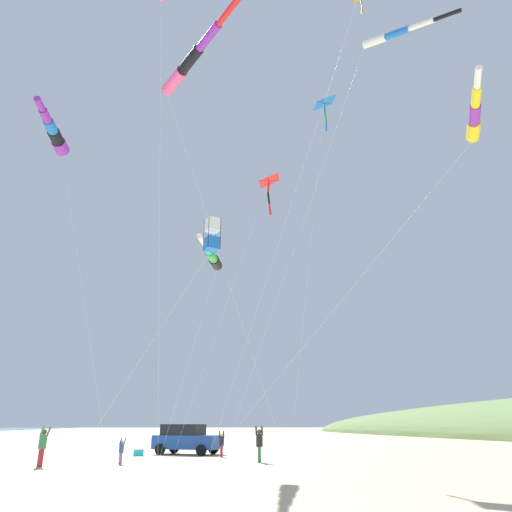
% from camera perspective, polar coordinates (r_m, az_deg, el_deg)
% --- Properties ---
extents(ground_plane, '(600.00, 600.00, 0.00)m').
position_cam_1_polar(ground_plane, '(29.55, -16.44, -22.80)').
color(ground_plane, '#C6B58C').
extents(parked_car, '(4.64, 3.78, 1.85)m').
position_cam_1_polar(parked_car, '(32.98, -8.57, -21.32)').
color(parked_car, '#1E479E').
rests_on(parked_car, ground_plane).
extents(cooler_box, '(0.62, 0.42, 0.42)m').
position_cam_1_polar(cooler_box, '(31.99, -14.23, -22.34)').
color(cooler_box, '#1EB7C6').
rests_on(cooler_box, ground_plane).
extents(person_adult_flyer, '(0.50, 0.60, 1.76)m').
position_cam_1_polar(person_adult_flyer, '(25.86, 0.42, -21.92)').
color(person_adult_flyer, '#3D7F51').
rests_on(person_adult_flyer, ground_plane).
extents(person_child_green_jacket, '(0.59, 0.64, 1.79)m').
position_cam_1_polar(person_child_green_jacket, '(25.21, -24.74, -20.25)').
color(person_child_green_jacket, '#B72833').
rests_on(person_child_green_jacket, ground_plane).
extents(person_child_grey_jacket, '(0.33, 0.43, 1.45)m').
position_cam_1_polar(person_child_grey_jacket, '(30.17, -4.24, -21.92)').
color(person_child_grey_jacket, '#B72833').
rests_on(person_child_grey_jacket, ground_plane).
extents(person_bystander_far, '(0.37, 0.42, 1.21)m').
position_cam_1_polar(person_bystander_far, '(25.65, -16.22, -21.88)').
color(person_bystander_far, '#8E6B9E').
rests_on(person_bystander_far, ground_plane).
extents(kite_windsock_blue_topmost, '(2.78, 10.25, 10.58)m').
position_cam_1_polar(kite_windsock_blue_topmost, '(24.58, -5.43, -0.08)').
color(kite_windsock_blue_topmost, black).
rests_on(kite_windsock_blue_topmost, ground_plane).
extents(kite_windsock_small_distant, '(6.91, 9.07, 17.65)m').
position_cam_1_polar(kite_windsock_small_distant, '(23.14, -8.25, 22.48)').
color(kite_windsock_small_distant, '#EF4C93').
rests_on(kite_windsock_small_distant, ground_plane).
extents(kite_delta_checkered_midright, '(5.60, 4.40, 16.41)m').
position_cam_1_polar(kite_delta_checkered_midright, '(29.19, 1.55, 9.19)').
color(kite_delta_checkered_midright, red).
rests_on(kite_delta_checkered_midright, ground_plane).
extents(kite_box_rainbow_low_near, '(5.56, 4.23, 10.06)m').
position_cam_1_polar(kite_box_rainbow_low_near, '(19.63, -5.43, 2.62)').
color(kite_box_rainbow_low_near, white).
rests_on(kite_box_rainbow_low_near, ground_plane).
extents(kite_windsock_long_streamer_right, '(9.00, 16.51, 13.08)m').
position_cam_1_polar(kite_windsock_long_streamer_right, '(20.01, 25.23, 15.25)').
color(kite_windsock_long_streamer_right, yellow).
rests_on(kite_windsock_long_streamer_right, ground_plane).
extents(kite_windsock_red_high_left, '(9.61, 11.28, 21.81)m').
position_cam_1_polar(kite_windsock_red_high_left, '(27.95, 16.70, 24.63)').
color(kite_windsock_red_high_left, white).
rests_on(kite_windsock_red_high_left, ground_plane).
extents(kite_delta_orange_high_right, '(3.15, 3.02, 22.29)m').
position_cam_1_polar(kite_delta_orange_high_right, '(32.77, 8.35, 18.08)').
color(kite_delta_orange_high_right, blue).
rests_on(kite_delta_orange_high_right, ground_plane).
extents(kite_windsock_green_low_center, '(4.87, 8.34, 18.33)m').
position_cam_1_polar(kite_windsock_green_low_center, '(30.51, -23.53, 13.60)').
color(kite_windsock_green_low_center, purple).
rests_on(kite_windsock_green_low_center, ground_plane).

